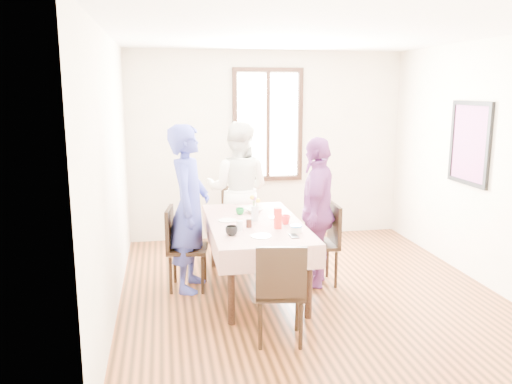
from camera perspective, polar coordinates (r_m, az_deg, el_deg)
ground at (r=5.74m, az=5.79°, el=-10.92°), size 4.50×4.50×0.00m
back_wall at (r=7.54m, az=1.26°, el=5.11°), size 4.00×0.00×4.00m
right_wall at (r=6.24m, az=24.02°, el=2.82°), size 0.00×4.50×4.50m
window_frame at (r=7.49m, az=1.30°, el=7.38°), size 1.02×0.06×1.62m
window_pane at (r=7.50m, az=1.29°, el=7.38°), size 0.90×0.02×1.50m
art_poster at (r=6.45m, az=22.53°, el=4.98°), size 0.04×0.76×0.96m
dining_table at (r=5.67m, az=-0.09°, el=-7.11°), size 0.86×1.74×0.75m
tablecloth at (r=5.56m, az=-0.09°, el=-3.38°), size 0.98×1.86×0.01m
chair_left at (r=5.72m, az=-7.55°, el=-6.19°), size 0.48×0.48×0.91m
chair_right at (r=5.86m, az=6.80°, el=-5.75°), size 0.44×0.44×0.91m
chair_far at (r=6.77m, az=-1.89°, el=-3.31°), size 0.43×0.43×0.91m
chair_near at (r=4.54m, az=2.64°, el=-10.85°), size 0.48×0.48×0.91m
person_left at (r=5.60m, az=-7.47°, el=-1.82°), size 0.60×0.75×1.80m
person_far at (r=6.66m, az=-1.88°, el=0.18°), size 1.03×0.91×1.76m
person_right at (r=5.75m, az=6.70°, el=-2.18°), size 0.76×1.05×1.66m
mug_black at (r=5.05m, az=-2.72°, el=-4.29°), size 0.12×0.12×0.09m
mug_flag at (r=5.47m, az=3.29°, el=-3.06°), size 0.15×0.15×0.10m
mug_green at (r=5.88m, az=-1.79°, el=-2.13°), size 0.10×0.10×0.07m
serving_bowl at (r=5.97m, az=-0.23°, el=-2.04°), size 0.23×0.23×0.05m
juice_carton at (r=5.27m, az=2.42°, el=-2.92°), size 0.07×0.07×0.22m
butter_tub at (r=5.18m, az=4.43°, el=-4.12°), size 0.12×0.12×0.06m
jam_jar at (r=5.33m, az=-0.79°, el=-3.48°), size 0.06×0.06×0.08m
drinking_glass at (r=5.24m, az=-1.82°, el=-3.69°), size 0.07×0.07×0.09m
smartphone at (r=5.03m, az=4.18°, el=-4.86°), size 0.08×0.15×0.01m
flower_vase at (r=5.60m, az=-0.11°, el=-2.37°), size 0.08×0.08×0.16m
plate_left at (r=5.60m, az=-3.17°, el=-3.14°), size 0.20×0.20×0.01m
plate_right at (r=5.72m, az=2.45°, el=-2.83°), size 0.20×0.20×0.01m
plate_far at (r=6.21m, az=-1.06°, el=-1.70°), size 0.20×0.20×0.01m
plate_near at (r=5.00m, az=0.53°, el=-4.90°), size 0.20×0.20×0.01m
butter_lid at (r=5.17m, az=4.43°, el=-3.74°), size 0.12×0.12×0.01m
flower_bunch at (r=5.57m, az=-0.11°, el=-1.07°), size 0.09×0.09×0.10m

